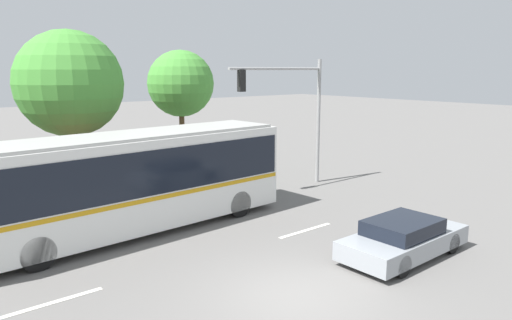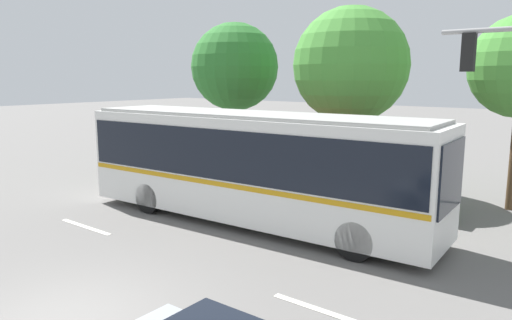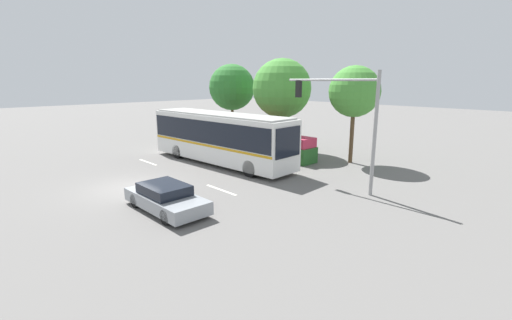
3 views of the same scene
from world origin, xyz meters
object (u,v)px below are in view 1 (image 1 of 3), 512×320
city_bus (127,178)px  traffic_light_pole (297,103)px  street_tree_centre (69,84)px  street_tree_right (181,84)px  sedan_foreground (403,238)px

city_bus → traffic_light_pole: size_ratio=1.97×
street_tree_centre → street_tree_right: street_tree_centre is taller
street_tree_centre → city_bus: bearing=-92.5°
city_bus → street_tree_right: 9.35m
traffic_light_pole → sedan_foreground: bearing=66.6°
sedan_foreground → traffic_light_pole: traffic_light_pole is taller
city_bus → street_tree_right: street_tree_right is taller
city_bus → street_tree_right: bearing=44.4°
sedan_foreground → street_tree_right: 14.34m
sedan_foreground → city_bus: bearing=126.4°
sedan_foreground → traffic_light_pole: size_ratio=0.73×
sedan_foreground → street_tree_centre: bearing=111.0°
traffic_light_pole → street_tree_right: (-2.93, 5.40, 0.82)m
street_tree_centre → street_tree_right: 5.82m
sedan_foreground → street_tree_right: street_tree_right is taller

